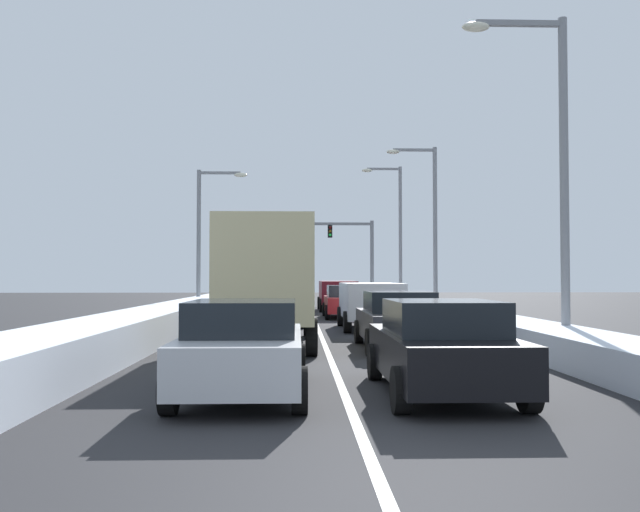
{
  "coord_description": "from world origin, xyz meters",
  "views": [
    {
      "loc": [
        -0.75,
        -4.99,
        1.88
      ],
      "look_at": [
        0.5,
        32.77,
        3.08
      ],
      "focal_mm": 37.7,
      "sensor_mm": 36.0,
      "label": 1
    }
  ],
  "objects_px": {
    "suv_maroon_right_lane_fifth": "(338,293)",
    "street_lamp_right_mid": "(429,214)",
    "sedan_silver_center_lane_nearest": "(244,347)",
    "traffic_light_gantry": "(341,243)",
    "street_lamp_right_far": "(395,224)",
    "box_truck_center_lane_second": "(269,277)",
    "sedan_navy_center_lane_third": "(279,306)",
    "street_lamp_right_near": "(550,152)",
    "sedan_red_right_lane_fourth": "(345,301)",
    "street_lamp_left_mid": "(206,226)",
    "suv_white_right_lane_third": "(370,301)",
    "sedan_black_right_lane_nearest": "(441,347)",
    "sedan_charcoal_right_lane_second": "(398,320)",
    "sedan_tan_center_lane_fifth": "(278,296)",
    "suv_green_center_lane_fourth": "(278,295)"
  },
  "relations": [
    {
      "from": "sedan_red_right_lane_fourth",
      "to": "street_lamp_left_mid",
      "type": "xyz_separation_m",
      "value": [
        -7.06,
        4.47,
        3.81
      ]
    },
    {
      "from": "sedan_silver_center_lane_nearest",
      "to": "box_truck_center_lane_second",
      "type": "height_order",
      "value": "box_truck_center_lane_second"
    },
    {
      "from": "sedan_red_right_lane_fourth",
      "to": "sedan_navy_center_lane_third",
      "type": "bearing_deg",
      "value": -121.01
    },
    {
      "from": "street_lamp_right_near",
      "to": "street_lamp_right_mid",
      "type": "distance_m",
      "value": 18.35
    },
    {
      "from": "sedan_red_right_lane_fourth",
      "to": "street_lamp_right_near",
      "type": "bearing_deg",
      "value": -74.46
    },
    {
      "from": "sedan_black_right_lane_nearest",
      "to": "street_lamp_left_mid",
      "type": "bearing_deg",
      "value": 106.04
    },
    {
      "from": "sedan_charcoal_right_lane_second",
      "to": "sedan_silver_center_lane_nearest",
      "type": "distance_m",
      "value": 7.6
    },
    {
      "from": "box_truck_center_lane_second",
      "to": "street_lamp_right_mid",
      "type": "xyz_separation_m",
      "value": [
        7.64,
        16.35,
        3.27
      ]
    },
    {
      "from": "sedan_silver_center_lane_nearest",
      "to": "street_lamp_right_near",
      "type": "xyz_separation_m",
      "value": [
        7.15,
        5.69,
        4.24
      ]
    },
    {
      "from": "sedan_red_right_lane_fourth",
      "to": "street_lamp_right_near",
      "type": "height_order",
      "value": "street_lamp_right_near"
    },
    {
      "from": "sedan_charcoal_right_lane_second",
      "to": "sedan_silver_center_lane_nearest",
      "type": "relative_size",
      "value": 1.0
    },
    {
      "from": "street_lamp_right_mid",
      "to": "street_lamp_right_near",
      "type": "bearing_deg",
      "value": -91.72
    },
    {
      "from": "street_lamp_right_near",
      "to": "box_truck_center_lane_second",
      "type": "bearing_deg",
      "value": 164.3
    },
    {
      "from": "sedan_black_right_lane_nearest",
      "to": "suv_maroon_right_lane_fifth",
      "type": "distance_m",
      "value": 27.13
    },
    {
      "from": "sedan_silver_center_lane_nearest",
      "to": "street_lamp_right_far",
      "type": "height_order",
      "value": "street_lamp_right_far"
    },
    {
      "from": "sedan_silver_center_lane_nearest",
      "to": "sedan_navy_center_lane_third",
      "type": "bearing_deg",
      "value": 89.54
    },
    {
      "from": "suv_green_center_lane_fourth",
      "to": "street_lamp_left_mid",
      "type": "height_order",
      "value": "street_lamp_left_mid"
    },
    {
      "from": "sedan_black_right_lane_nearest",
      "to": "sedan_tan_center_lane_fifth",
      "type": "bearing_deg",
      "value": 96.86
    },
    {
      "from": "sedan_navy_center_lane_third",
      "to": "sedan_red_right_lane_fourth",
      "type": "bearing_deg",
      "value": 58.99
    },
    {
      "from": "traffic_light_gantry",
      "to": "suv_green_center_lane_fourth",
      "type": "bearing_deg",
      "value": -103.16
    },
    {
      "from": "sedan_navy_center_lane_third",
      "to": "street_lamp_right_near",
      "type": "bearing_deg",
      "value": -54.29
    },
    {
      "from": "sedan_charcoal_right_lane_second",
      "to": "sedan_tan_center_lane_fifth",
      "type": "height_order",
      "value": "same"
    },
    {
      "from": "sedan_red_right_lane_fourth",
      "to": "sedan_silver_center_lane_nearest",
      "type": "relative_size",
      "value": 1.0
    },
    {
      "from": "suv_maroon_right_lane_fifth",
      "to": "suv_green_center_lane_fourth",
      "type": "height_order",
      "value": "same"
    },
    {
      "from": "sedan_charcoal_right_lane_second",
      "to": "suv_green_center_lane_fourth",
      "type": "xyz_separation_m",
      "value": [
        -3.6,
        14.96,
        0.25
      ]
    },
    {
      "from": "suv_white_right_lane_third",
      "to": "traffic_light_gantry",
      "type": "relative_size",
      "value": 0.65
    },
    {
      "from": "sedan_navy_center_lane_third",
      "to": "traffic_light_gantry",
      "type": "distance_m",
      "value": 25.21
    },
    {
      "from": "street_lamp_left_mid",
      "to": "box_truck_center_lane_second",
      "type": "bearing_deg",
      "value": -76.7
    },
    {
      "from": "sedan_silver_center_lane_nearest",
      "to": "traffic_light_gantry",
      "type": "bearing_deg",
      "value": 84.04
    },
    {
      "from": "sedan_black_right_lane_nearest",
      "to": "street_lamp_left_mid",
      "type": "height_order",
      "value": "street_lamp_left_mid"
    },
    {
      "from": "street_lamp_left_mid",
      "to": "sedan_red_right_lane_fourth",
      "type": "bearing_deg",
      "value": -32.36
    },
    {
      "from": "sedan_black_right_lane_nearest",
      "to": "sedan_navy_center_lane_third",
      "type": "xyz_separation_m",
      "value": [
        -3.04,
        15.5,
        0.0
      ]
    },
    {
      "from": "sedan_black_right_lane_nearest",
      "to": "sedan_charcoal_right_lane_second",
      "type": "bearing_deg",
      "value": 87.24
    },
    {
      "from": "street_lamp_right_near",
      "to": "sedan_navy_center_lane_third",
      "type": "bearing_deg",
      "value": 125.71
    },
    {
      "from": "street_lamp_right_near",
      "to": "suv_maroon_right_lane_fifth",
      "type": "bearing_deg",
      "value": 100.7
    },
    {
      "from": "sedan_tan_center_lane_fifth",
      "to": "street_lamp_right_mid",
      "type": "height_order",
      "value": "street_lamp_right_mid"
    },
    {
      "from": "sedan_charcoal_right_lane_second",
      "to": "street_lamp_right_mid",
      "type": "xyz_separation_m",
      "value": [
        4.21,
        17.28,
        4.41
      ]
    },
    {
      "from": "suv_maroon_right_lane_fifth",
      "to": "street_lamp_left_mid",
      "type": "distance_m",
      "value": 8.25
    },
    {
      "from": "sedan_red_right_lane_fourth",
      "to": "street_lamp_left_mid",
      "type": "height_order",
      "value": "street_lamp_left_mid"
    },
    {
      "from": "street_lamp_right_far",
      "to": "suv_white_right_lane_third",
      "type": "bearing_deg",
      "value": -100.98
    },
    {
      "from": "sedan_navy_center_lane_third",
      "to": "suv_white_right_lane_third",
      "type": "bearing_deg",
      "value": -29.74
    },
    {
      "from": "sedan_tan_center_lane_fifth",
      "to": "street_lamp_left_mid",
      "type": "xyz_separation_m",
      "value": [
        -3.69,
        -3.92,
        3.81
      ]
    },
    {
      "from": "suv_maroon_right_lane_fifth",
      "to": "suv_white_right_lane_third",
      "type": "bearing_deg",
      "value": -88.4
    },
    {
      "from": "sedan_black_right_lane_nearest",
      "to": "street_lamp_left_mid",
      "type": "distance_m",
      "value": 26.17
    },
    {
      "from": "box_truck_center_lane_second",
      "to": "street_lamp_right_mid",
      "type": "relative_size",
      "value": 0.83
    },
    {
      "from": "suv_maroon_right_lane_fifth",
      "to": "street_lamp_right_mid",
      "type": "xyz_separation_m",
      "value": [
        4.6,
        -3.06,
        4.16
      ]
    },
    {
      "from": "suv_white_right_lane_third",
      "to": "street_lamp_left_mid",
      "type": "height_order",
      "value": "street_lamp_left_mid"
    },
    {
      "from": "suv_maroon_right_lane_fifth",
      "to": "suv_green_center_lane_fourth",
      "type": "distance_m",
      "value": 6.27
    },
    {
      "from": "suv_white_right_lane_third",
      "to": "sedan_navy_center_lane_third",
      "type": "height_order",
      "value": "suv_white_right_lane_third"
    },
    {
      "from": "street_lamp_right_near",
      "to": "sedan_silver_center_lane_nearest",
      "type": "bearing_deg",
      "value": -141.51
    }
  ]
}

